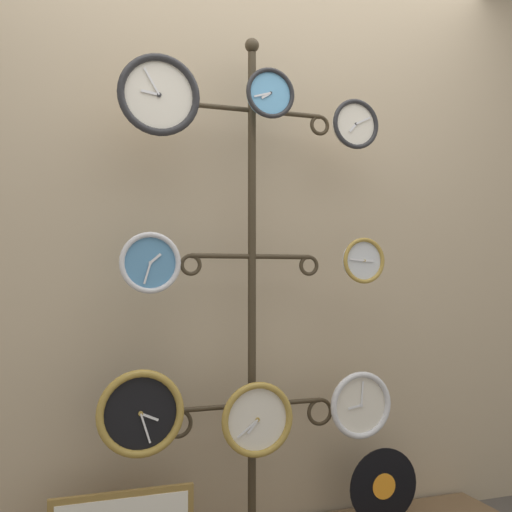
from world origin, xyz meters
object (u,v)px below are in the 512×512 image
clock_bottom_right (360,405)px  vinyl_record (384,486)px  clock_bottom_center (257,419)px  clock_top_center (270,94)px  clock_top_left (159,95)px  clock_middle_left (150,263)px  clock_middle_right (363,261)px  clock_bottom_left (141,413)px  display_stand (252,392)px  clock_top_right (355,124)px

clock_bottom_right → vinyl_record: clock_bottom_right is taller
clock_bottom_center → clock_bottom_right: (0.46, 0.02, 0.02)m
clock_top_center → clock_bottom_right: bearing=-0.3°
clock_top_left → clock_middle_left: clock_top_left is taller
clock_top_left → vinyl_record: clock_top_left is taller
clock_middle_right → vinyl_record: bearing=11.0°
clock_bottom_center → vinyl_record: 0.66m
clock_top_left → clock_middle_left: size_ratio=1.34×
clock_middle_left → clock_top_center: bearing=-1.6°
clock_top_center → clock_bottom_right: 1.31m
clock_top_left → clock_bottom_left: bearing=150.6°
display_stand → clock_bottom_center: (-0.02, -0.12, -0.08)m
clock_top_right → clock_bottom_right: bearing=-4.5°
clock_middle_right → clock_bottom_center: clock_middle_right is taller
clock_middle_left → clock_top_right: bearing=-0.9°
clock_bottom_center → vinyl_record: size_ratio=0.91×
clock_bottom_center → clock_top_right: bearing=3.3°
clock_top_center → clock_middle_left: (-0.46, 0.01, -0.67)m
clock_bottom_center → clock_bottom_left: bearing=176.2°
clock_bottom_center → clock_top_center: bearing=22.4°
clock_top_center → clock_top_right: 0.39m
clock_top_right → clock_middle_left: size_ratio=0.92×
clock_bottom_left → clock_top_left: bearing=-29.4°
clock_bottom_left → clock_middle_left: bearing=16.3°
clock_middle_right → clock_middle_left: bearing=178.5°
display_stand → vinyl_record: display_stand is taller
clock_middle_left → vinyl_record: 1.34m
display_stand → clock_bottom_left: 0.46m
clock_top_left → clock_top_center: bearing=3.5°
display_stand → clock_bottom_left: display_stand is taller
clock_bottom_left → display_stand: bearing=10.7°
clock_middle_left → clock_bottom_right: size_ratio=0.83×
clock_bottom_right → vinyl_record: bearing=6.0°
clock_top_right → clock_bottom_center: 1.25m
clock_middle_left → clock_bottom_center: bearing=-5.5°
clock_bottom_right → clock_top_right: bearing=175.5°
clock_middle_left → clock_middle_right: 0.87m
clock_top_left → display_stand: bearing=16.3°
clock_bottom_left → vinyl_record: (1.00, 0.01, -0.38)m
display_stand → clock_top_center: 1.19m
clock_top_center → clock_bottom_left: bearing=179.6°
clock_middle_left → clock_bottom_right: 1.03m
clock_bottom_left → clock_bottom_right: clock_bottom_left is taller
clock_top_right → vinyl_record: clock_top_right is taller
display_stand → clock_top_left: size_ratio=6.76×
clock_top_right → clock_bottom_left: size_ratio=0.66×
clock_middle_left → clock_middle_right: size_ratio=1.20×
clock_top_center → vinyl_record: bearing=1.1°
clock_top_right → vinyl_record: (0.13, 0.01, -1.50)m
clock_top_left → clock_middle_right: clock_top_left is taller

